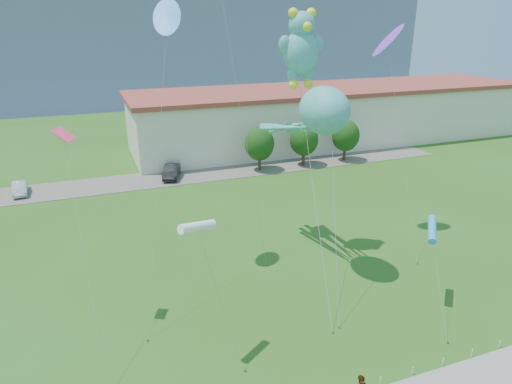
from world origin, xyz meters
TOP-DOWN VIEW (x-y plane):
  - ground at (0.00, 0.00)m, footprint 160.00×160.00m
  - parking_strip at (0.00, 35.00)m, footprint 70.00×6.00m
  - hill_ridge at (0.00, 120.00)m, footprint 160.00×50.00m
  - warehouse at (26.00, 44.00)m, footprint 61.00×15.00m
  - tree_near at (10.00, 34.00)m, footprint 3.60×3.60m
  - tree_mid at (16.00, 34.00)m, footprint 3.60×3.60m
  - tree_far at (22.00, 34.00)m, footprint 3.60×3.60m
  - parked_car_silver at (-16.88, 35.29)m, footprint 1.69×4.05m
  - parked_car_black at (-0.70, 34.94)m, footprint 2.94×4.89m
  - octopus_kite at (5.21, 11.09)m, footprint 3.43×13.36m
  - teddy_bear_kite at (5.40, 14.01)m, footprint 4.34×11.99m
  - small_kite_purple at (13.16, 14.65)m, footprint 1.80×7.44m
  - small_kite_blue at (-3.88, 14.44)m, footprint 4.78×9.06m
  - small_kite_white at (-4.84, 4.07)m, footprint 2.01×3.24m
  - small_kite_cyan at (10.14, 4.16)m, footprint 1.90×5.34m
  - small_kite_pink at (-10.53, 9.01)m, footprint 1.29×7.97m

SIDE VIEW (x-z plane):
  - ground at x=0.00m, z-range 0.00..0.00m
  - parking_strip at x=0.00m, z-range 0.00..0.06m
  - parked_car_silver at x=-16.88m, z-range 0.06..1.36m
  - parked_car_black at x=-0.70m, z-range 0.06..1.58m
  - tree_near at x=10.00m, z-range 0.65..6.12m
  - tree_mid at x=16.00m, z-range 0.65..6.12m
  - tree_far at x=22.00m, z-range 0.65..6.12m
  - warehouse at x=26.00m, z-range 0.02..8.22m
  - small_kite_cyan at x=10.14m, z-range 2.32..7.89m
  - small_kite_white at x=-4.84m, z-range 3.65..11.92m
  - small_kite_pink at x=-10.53m, z-range 4.23..16.36m
  - octopus_kite at x=5.21m, z-range 4.50..18.03m
  - hill_ridge at x=0.00m, z-range 0.00..25.00m
  - small_kite_purple at x=13.16m, z-range 7.30..23.99m
  - teddy_bear_kite at x=5.40m, z-range 6.57..24.82m
  - small_kite_blue at x=-3.88m, z-range 8.04..26.40m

